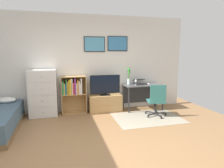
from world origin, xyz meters
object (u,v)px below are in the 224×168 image
(bookshelf, at_px, (73,91))
(wine_glass, at_px, (136,80))
(tv_stand, at_px, (105,103))
(television, at_px, (105,85))
(desk, at_px, (142,89))
(dresser, at_px, (43,93))
(office_chair, at_px, (157,100))
(computer_mouse, at_px, (149,84))
(laptop, at_px, (140,82))
(bamboo_vase, at_px, (129,77))

(bookshelf, height_order, wine_glass, bookshelf)
(tv_stand, distance_m, television, 0.52)
(tv_stand, bearing_deg, wine_glass, -6.95)
(bookshelf, relative_size, desk, 0.93)
(dresser, distance_m, office_chair, 2.97)
(tv_stand, height_order, computer_mouse, computer_mouse)
(office_chair, xyz_separation_m, laptop, (-0.14, 0.83, 0.34))
(tv_stand, bearing_deg, bookshelf, 177.31)
(wine_glass, bearing_deg, office_chair, -67.00)
(dresser, relative_size, computer_mouse, 11.83)
(television, distance_m, office_chair, 1.46)
(bamboo_vase, bearing_deg, tv_stand, -174.88)
(bamboo_vase, bearing_deg, wine_glass, -48.27)
(bookshelf, bearing_deg, laptop, -0.82)
(dresser, height_order, television, dresser)
(bookshelf, relative_size, television, 1.21)
(office_chair, distance_m, laptop, 0.91)
(television, bearing_deg, wine_glass, -5.53)
(dresser, relative_size, bookshelf, 1.20)
(computer_mouse, bearing_deg, laptop, 151.09)
(laptop, bearing_deg, bamboo_vase, 170.86)
(tv_stand, xyz_separation_m, wine_glass, (0.89, -0.11, 0.64))
(bookshelf, height_order, computer_mouse, bookshelf)
(bookshelf, xyz_separation_m, tv_stand, (0.89, -0.04, -0.39))
(office_chair, bearing_deg, laptop, 112.63)
(television, bearing_deg, bamboo_vase, 6.85)
(bookshelf, bearing_deg, office_chair, -22.52)
(bookshelf, relative_size, computer_mouse, 9.90)
(office_chair, bearing_deg, tv_stand, 158.79)
(computer_mouse, relative_size, bamboo_vase, 0.21)
(wine_glass, bearing_deg, dresser, 177.91)
(desk, bearing_deg, wine_glass, -156.04)
(dresser, bearing_deg, television, -0.25)
(office_chair, xyz_separation_m, computer_mouse, (0.09, 0.71, 0.30))
(dresser, distance_m, tv_stand, 1.71)
(bookshelf, height_order, television, television)
(dresser, xyz_separation_m, tv_stand, (1.66, 0.02, -0.38))
(television, xyz_separation_m, office_chair, (1.19, -0.80, -0.30))
(tv_stand, bearing_deg, laptop, 0.76)
(tv_stand, distance_m, computer_mouse, 1.39)
(desk, height_order, wine_glass, wine_glass)
(laptop, distance_m, bamboo_vase, 0.37)
(dresser, xyz_separation_m, office_chair, (2.85, -0.80, -0.16))
(wine_glass, bearing_deg, tv_stand, 173.05)
(dresser, xyz_separation_m, laptop, (2.72, 0.03, 0.18))
(bookshelf, height_order, laptop, bookshelf)
(tv_stand, distance_m, laptop, 1.19)
(tv_stand, bearing_deg, office_chair, -34.62)
(television, bearing_deg, laptop, 1.98)
(desk, xyz_separation_m, laptop, (-0.07, 0.02, 0.20))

